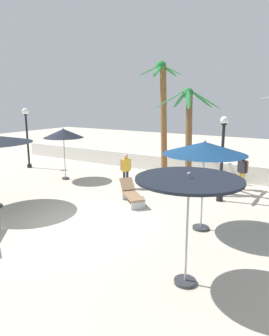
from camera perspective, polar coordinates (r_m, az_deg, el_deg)
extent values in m
plane|color=beige|center=(10.71, -8.45, -10.22)|extent=(56.00, 56.00, 0.00)
cube|color=silver|center=(17.47, 9.48, 0.20)|extent=(25.20, 0.30, 0.90)
cylinder|color=#333338|center=(7.62, 9.29, -19.95)|extent=(0.51, 0.51, 0.08)
cylinder|color=#A5A5AD|center=(7.05, 9.64, -11.70)|extent=(0.05, 0.05, 2.48)
cylinder|color=black|center=(6.65, 10.02, -2.07)|extent=(2.30, 2.30, 0.06)
sphere|color=#99999E|center=(6.62, 10.06, -1.03)|extent=(0.08, 0.08, 0.08)
cylinder|color=#333338|center=(16.79, -12.58, -1.86)|extent=(0.38, 0.38, 0.08)
cylinder|color=#A5A5AD|center=(16.56, -12.76, 1.78)|extent=(0.05, 0.05, 2.25)
cone|color=black|center=(16.37, -12.98, 6.27)|extent=(2.07, 2.07, 0.46)
sphere|color=#99999E|center=(16.35, -13.02, 7.08)|extent=(0.08, 0.08, 0.08)
cylinder|color=#333338|center=(10.45, 12.10, -10.72)|extent=(0.53, 0.53, 0.08)
cylinder|color=#A5A5AD|center=(10.04, 12.41, -4.30)|extent=(0.05, 0.05, 2.52)
cone|color=navy|center=(9.74, 12.79, 3.62)|extent=(2.60, 2.60, 0.38)
sphere|color=#99999E|center=(9.71, 12.85, 4.81)|extent=(0.08, 0.08, 0.08)
cylinder|color=brown|center=(14.09, 9.96, 4.49)|extent=(0.41, 0.29, 4.40)
sphere|color=#257235|center=(14.00, 9.85, 13.47)|extent=(0.46, 0.46, 0.46)
ellipsoid|color=#257235|center=(13.73, 12.88, 12.27)|extent=(1.37, 0.21, 0.83)
ellipsoid|color=#257235|center=(14.51, 12.23, 12.29)|extent=(0.82, 1.30, 0.83)
ellipsoid|color=#257235|center=(14.70, 8.43, 12.43)|extent=(1.16, 1.05, 0.83)
ellipsoid|color=#257235|center=(13.83, 6.61, 12.49)|extent=(1.22, 0.98, 0.83)
ellipsoid|color=#257235|center=(13.23, 9.92, 12.40)|extent=(0.75, 1.33, 0.83)
cylinder|color=brown|center=(16.26, 5.41, 8.10)|extent=(0.53, 0.32, 5.78)
sphere|color=#207831|center=(16.39, 4.93, 18.24)|extent=(0.52, 0.52, 0.52)
ellipsoid|color=#207831|center=(16.09, 6.82, 17.53)|extent=(1.09, 0.25, 0.55)
ellipsoid|color=#207831|center=(16.77, 6.47, 17.33)|extent=(0.57, 1.09, 0.55)
ellipsoid|color=#207831|center=(16.92, 4.16, 17.33)|extent=(0.95, 0.87, 0.55)
ellipsoid|color=#207831|center=(16.34, 2.77, 17.52)|extent=(1.03, 0.74, 0.55)
ellipsoid|color=#207831|center=(15.81, 4.39, 17.67)|extent=(0.45, 1.10, 0.55)
cylinder|color=black|center=(20.25, -18.81, 0.37)|extent=(0.28, 0.28, 0.20)
cylinder|color=black|center=(20.00, -19.11, 4.63)|extent=(0.12, 0.12, 3.24)
cylinder|color=black|center=(19.86, -19.44, 9.26)|extent=(0.22, 0.22, 0.06)
sphere|color=white|center=(19.86, -19.49, 9.83)|extent=(0.40, 0.40, 0.40)
cylinder|color=black|center=(13.36, 15.39, -5.44)|extent=(0.28, 0.28, 0.20)
cylinder|color=black|center=(13.00, 15.77, 0.80)|extent=(0.12, 0.12, 3.17)
cylinder|color=black|center=(12.78, 16.19, 7.77)|extent=(0.22, 0.22, 0.06)
sphere|color=white|center=(12.77, 16.23, 8.47)|extent=(0.31, 0.31, 0.31)
cube|color=#B7B7BC|center=(11.85, 0.67, -6.91)|extent=(0.39, 0.44, 0.35)
cube|color=#B7B7BC|center=(13.03, -1.07, -5.09)|extent=(0.39, 0.44, 0.35)
cube|color=#8C6B4C|center=(12.38, -0.25, -5.19)|extent=(1.42, 1.33, 0.08)
cube|color=#8C6B4C|center=(13.14, -1.38, -2.98)|extent=(0.79, 0.78, 0.46)
cylinder|color=gold|center=(15.18, 19.40, -2.37)|extent=(0.12, 0.12, 0.81)
cylinder|color=gold|center=(15.26, 18.89, -2.25)|extent=(0.12, 0.12, 0.81)
cube|color=#26262D|center=(15.07, 19.33, 0.25)|extent=(0.42, 0.35, 0.58)
sphere|color=brown|center=(15.00, 19.44, 1.73)|extent=(0.22, 0.22, 0.22)
cylinder|color=brown|center=(14.94, 20.11, 0.20)|extent=(0.08, 0.08, 0.52)
cylinder|color=brown|center=(15.19, 18.58, 0.50)|extent=(0.08, 0.08, 0.52)
cylinder|color=#26262D|center=(14.63, -1.91, -2.17)|extent=(0.12, 0.12, 0.82)
cylinder|color=#26262D|center=(14.69, -1.33, -2.11)|extent=(0.12, 0.12, 0.82)
cube|color=gold|center=(14.50, -1.64, 0.56)|extent=(0.40, 0.43, 0.58)
sphere|color=tan|center=(14.42, -1.65, 2.13)|extent=(0.22, 0.22, 0.22)
cylinder|color=tan|center=(14.40, -2.52, 0.59)|extent=(0.08, 0.08, 0.53)
cylinder|color=tan|center=(14.58, -0.77, 0.75)|extent=(0.08, 0.08, 0.53)
cube|color=silver|center=(13.06, 23.32, 11.89)|extent=(0.54, 0.24, 0.09)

